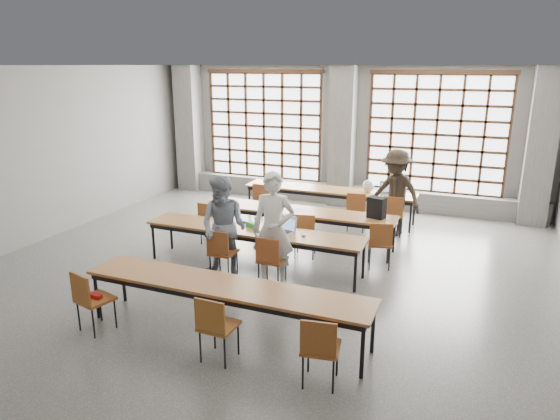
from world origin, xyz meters
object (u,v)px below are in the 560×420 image
at_px(chair_back_mid, 356,208).
at_px(chair_front_right, 270,256).
at_px(backpack, 377,208).
at_px(chair_back_left, 263,198).
at_px(chair_near_right, 320,344).
at_px(chair_mid_left, 210,219).
at_px(chair_front_left, 221,249).
at_px(chair_near_mid, 215,322).
at_px(student_male, 273,230).
at_px(desk_row_b, 296,213).
at_px(student_female, 224,227).
at_px(laptop_front, 285,228).
at_px(chair_near_left, 89,296).
at_px(desk_row_a, 329,192).
at_px(desk_row_d, 225,289).
at_px(chair_back_right, 394,211).
at_px(chair_mid_centre, 305,231).
at_px(chair_mid_right, 380,240).
at_px(plastic_bag, 368,186).
at_px(mouse, 304,235).
at_px(desk_row_c, 253,233).
at_px(student_back, 395,193).
at_px(red_pouch, 95,296).
at_px(green_box, 252,225).

relative_size(chair_back_mid, chair_front_right, 1.00).
bearing_deg(backpack, chair_front_right, -105.64).
relative_size(chair_back_left, chair_near_right, 1.00).
height_order(chair_mid_left, chair_front_left, same).
bearing_deg(chair_near_mid, chair_front_right, 95.84).
distance_m(student_male, backpack, 2.36).
bearing_deg(chair_near_right, desk_row_b, 113.60).
xyz_separation_m(chair_back_mid, student_female, (-1.50, -3.22, 0.34)).
bearing_deg(laptop_front, chair_front_right, -86.91).
bearing_deg(chair_near_left, chair_front_right, 52.66).
distance_m(desk_row_b, chair_near_mid, 4.33).
bearing_deg(chair_front_right, backpack, 59.10).
bearing_deg(chair_near_left, chair_back_mid, 67.60).
xyz_separation_m(desk_row_a, desk_row_d, (0.24, -5.56, 0.00)).
bearing_deg(chair_back_mid, chair_back_right, -0.02).
relative_size(desk_row_a, chair_front_left, 4.55).
xyz_separation_m(desk_row_b, chair_mid_centre, (0.42, -0.63, -0.13)).
relative_size(desk_row_b, student_female, 2.27).
height_order(chair_mid_right, plastic_bag, plastic_bag).
bearing_deg(plastic_bag, mouse, -95.74).
xyz_separation_m(desk_row_c, chair_front_right, (0.60, -0.63, -0.13)).
xyz_separation_m(desk_row_d, chair_near_right, (1.51, -0.63, -0.13)).
bearing_deg(chair_mid_centre, desk_row_c, -130.11).
height_order(chair_mid_centre, chair_mid_right, same).
relative_size(chair_mid_right, chair_near_mid, 1.00).
bearing_deg(chair_back_left, desk_row_b, -44.87).
bearing_deg(plastic_bag, chair_near_left, -110.91).
relative_size(desk_row_b, chair_back_mid, 4.55).
bearing_deg(chair_mid_right, student_back, 92.69).
relative_size(chair_mid_centre, student_female, 0.50).
distance_m(desk_row_c, student_female, 0.62).
distance_m(chair_front_right, chair_near_left, 2.79).
height_order(desk_row_d, chair_front_left, chair_front_left).
height_order(desk_row_d, student_back, student_back).
xyz_separation_m(chair_back_right, red_pouch, (-3.07, -5.48, -0.04)).
height_order(desk_row_d, green_box, green_box).
distance_m(chair_mid_centre, chair_mid_right, 1.40).
relative_size(chair_mid_centre, mouse, 8.98).
xyz_separation_m(chair_near_left, green_box, (1.04, 2.93, 0.24)).
height_order(desk_row_a, chair_near_right, chair_near_right).
height_order(desk_row_b, desk_row_d, same).
xyz_separation_m(green_box, backpack, (1.92, 1.41, 0.15)).
xyz_separation_m(chair_near_mid, mouse, (0.12, 2.83, 0.21)).
bearing_deg(red_pouch, student_male, 53.62).
bearing_deg(desk_row_b, mouse, -64.95).
xyz_separation_m(desk_row_a, desk_row_b, (-0.13, -1.91, 0.00)).
bearing_deg(red_pouch, laptop_front, 60.46).
bearing_deg(desk_row_d, desk_row_a, 92.42).
bearing_deg(laptop_front, green_box, -177.27).
xyz_separation_m(chair_mid_left, chair_front_left, (1.03, -1.44, 0.00)).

